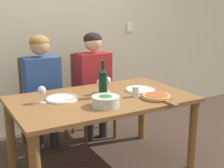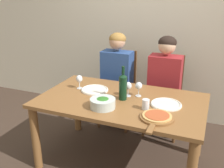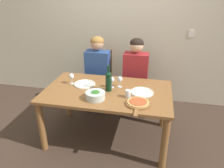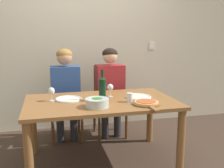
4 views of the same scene
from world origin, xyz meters
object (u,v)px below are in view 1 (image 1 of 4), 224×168
at_px(chair_right, 90,92).
at_px(pizza_on_board, 157,97).
at_px(wine_bottle, 103,82).
at_px(broccoli_bowl, 106,101).
at_px(person_man, 94,75).
at_px(wine_glass_left, 42,91).
at_px(chair_left, 40,99).
at_px(person_woman, 42,82).
at_px(dinner_plate_left, 62,99).
at_px(water_tumbler, 136,92).
at_px(dinner_plate_right, 140,90).
at_px(wine_glass_centre, 100,84).
at_px(wine_glass_right, 107,81).

distance_m(chair_right, pizza_on_board, 1.15).
distance_m(wine_bottle, broccoli_bowl, 0.28).
bearing_deg(person_man, wine_bottle, -110.03).
relative_size(pizza_on_board, wine_glass_left, 2.84).
bearing_deg(chair_left, wine_glass_left, -104.52).
xyz_separation_m(chair_left, person_woman, (0.00, -0.12, 0.22)).
xyz_separation_m(chair_left, wine_glass_left, (-0.19, -0.74, 0.30)).
height_order(chair_left, dinner_plate_left, chair_left).
relative_size(chair_right, water_tumbler, 10.26).
relative_size(chair_right, dinner_plate_right, 3.41).
bearing_deg(wine_glass_centre, broccoli_bowl, -110.43).
bearing_deg(wine_glass_left, wine_glass_right, 2.98).
bearing_deg(water_tumbler, wine_bottle, 153.71).
bearing_deg(wine_bottle, chair_left, 112.43).
xyz_separation_m(wine_bottle, dinner_plate_left, (-0.36, 0.11, -0.13)).
relative_size(chair_left, wine_glass_centre, 6.58).
distance_m(person_woman, dinner_plate_left, 0.62).
bearing_deg(person_man, dinner_plate_right, -77.23).
distance_m(broccoli_bowl, wine_glass_right, 0.45).
height_order(person_woman, water_tumbler, person_woman).
distance_m(person_man, wine_glass_right, 0.61).
bearing_deg(pizza_on_board, person_woman, 126.89).
bearing_deg(chair_right, dinner_plate_left, -130.38).
height_order(person_woman, person_man, same).
height_order(person_woman, wine_glass_left, person_woman).
xyz_separation_m(chair_right, water_tumbler, (0.00, -0.98, 0.24)).
bearing_deg(water_tumbler, dinner_plate_left, 158.94).
bearing_deg(person_woman, chair_right, 10.67).
distance_m(wine_glass_centre, water_tumbler, 0.34).
distance_m(broccoli_bowl, dinner_plate_right, 0.60).
bearing_deg(person_woman, wine_glass_left, -107.06).
distance_m(person_man, wine_glass_centre, 0.68).
bearing_deg(water_tumbler, person_man, 90.24).
height_order(wine_glass_right, wine_glass_centre, same).
bearing_deg(person_man, wine_glass_centre, -111.18).
height_order(person_man, wine_bottle, person_man).
relative_size(person_man, wine_glass_right, 8.28).
distance_m(chair_right, dinner_plate_left, 0.98).
relative_size(pizza_on_board, water_tumbler, 4.43).
distance_m(chair_right, wine_glass_centre, 0.84).
distance_m(broccoli_bowl, dinner_plate_left, 0.44).
bearing_deg(dinner_plate_left, broccoli_bowl, -54.42).
bearing_deg(dinner_plate_left, wine_glass_left, -178.38).
height_order(person_man, wine_glass_centre, person_man).
bearing_deg(wine_glass_right, chair_left, 123.59).
height_order(dinner_plate_left, wine_glass_left, wine_glass_left).
xyz_separation_m(wine_bottle, dinner_plate_right, (0.42, 0.03, -0.13)).
bearing_deg(broccoli_bowl, chair_left, 102.53).
relative_size(chair_right, broccoli_bowl, 4.23).
height_order(chair_left, pizza_on_board, chair_left).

